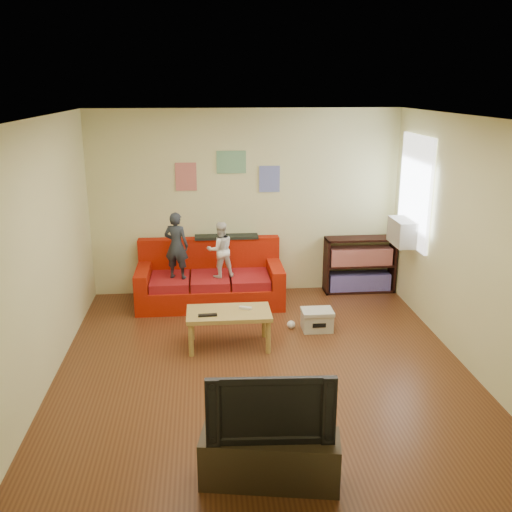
{
  "coord_description": "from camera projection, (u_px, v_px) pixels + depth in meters",
  "views": [
    {
      "loc": [
        -0.59,
        -5.68,
        3.01
      ],
      "look_at": [
        0.0,
        0.8,
        1.05
      ],
      "focal_mm": 40.0,
      "sensor_mm": 36.0,
      "label": 1
    }
  ],
  "objects": [
    {
      "name": "window",
      "position": [
        415.0,
        191.0,
        7.63
      ],
      "size": [
        0.04,
        1.08,
        1.48
      ],
      "primitive_type": "cube",
      "color": "white",
      "rests_on": "room_shell"
    },
    {
      "name": "artwork_center",
      "position": [
        231.0,
        162.0,
        8.12
      ],
      "size": [
        0.42,
        0.01,
        0.32
      ],
      "primitive_type": "cube",
      "color": "#72B27F",
      "rests_on": "room_shell"
    },
    {
      "name": "child_a",
      "position": [
        176.0,
        246.0,
        7.8
      ],
      "size": [
        0.4,
        0.32,
        0.93
      ],
      "primitive_type": "imported",
      "rotation": [
        0.0,
        0.0,
        2.8
      ],
      "color": "#252B33",
      "rests_on": "sofa"
    },
    {
      "name": "tissue",
      "position": [
        291.0,
        325.0,
        7.32
      ],
      "size": [
        0.11,
        0.11,
        0.11
      ],
      "primitive_type": "sphere",
      "rotation": [
        0.0,
        0.0,
        -0.01
      ],
      "color": "silver",
      "rests_on": "ground"
    },
    {
      "name": "tv_stand",
      "position": [
        270.0,
        459.0,
        4.45
      ],
      "size": [
        1.13,
        0.54,
        0.41
      ],
      "primitive_type": "cube",
      "rotation": [
        0.0,
        0.0,
        -0.17
      ],
      "color": "#362B1B",
      "rests_on": "ground"
    },
    {
      "name": "child_b",
      "position": [
        220.0,
        250.0,
        7.87
      ],
      "size": [
        0.44,
        0.38,
        0.78
      ],
      "primitive_type": "imported",
      "rotation": [
        0.0,
        0.0,
        3.39
      ],
      "color": "white",
      "rests_on": "sofa"
    },
    {
      "name": "television",
      "position": [
        270.0,
        405.0,
        4.31
      ],
      "size": [
        0.98,
        0.18,
        0.56
      ],
      "primitive_type": "imported",
      "rotation": [
        0.0,
        0.0,
        -0.06
      ],
      "color": "black",
      "rests_on": "tv_stand"
    },
    {
      "name": "coffee_table",
      "position": [
        229.0,
        316.0,
        6.73
      ],
      "size": [
        0.99,
        0.55,
        0.45
      ],
      "color": "tan",
      "rests_on": "ground"
    },
    {
      "name": "remote",
      "position": [
        208.0,
        315.0,
        6.57
      ],
      "size": [
        0.22,
        0.07,
        0.02
      ],
      "primitive_type": "cube",
      "rotation": [
        0.0,
        0.0,
        0.05
      ],
      "color": "black",
      "rests_on": "coffee_table"
    },
    {
      "name": "file_box",
      "position": [
        317.0,
        320.0,
        7.25
      ],
      "size": [
        0.39,
        0.3,
        0.27
      ],
      "color": "beige",
      "rests_on": "ground"
    },
    {
      "name": "artwork_right",
      "position": [
        269.0,
        179.0,
        8.24
      ],
      "size": [
        0.3,
        0.01,
        0.38
      ],
      "primitive_type": "cube",
      "color": "#727FCC",
      "rests_on": "room_shell"
    },
    {
      "name": "room_shell",
      "position": [
        263.0,
        250.0,
        5.94
      ],
      "size": [
        4.52,
        5.02,
        2.72
      ],
      "color": "brown",
      "rests_on": "ground"
    },
    {
      "name": "sofa",
      "position": [
        210.0,
        281.0,
        8.17
      ],
      "size": [
        2.05,
        0.94,
        0.9
      ],
      "color": "#AA1A06",
      "rests_on": "ground"
    },
    {
      "name": "bookshelf",
      "position": [
        359.0,
        267.0,
        8.57
      ],
      "size": [
        1.05,
        0.31,
        0.84
      ],
      "color": "black",
      "rests_on": "ground"
    },
    {
      "name": "ac_unit",
      "position": [
        403.0,
        232.0,
        7.78
      ],
      "size": [
        0.28,
        0.55,
        0.35
      ],
      "primitive_type": "cube",
      "color": "#B7B2A3",
      "rests_on": "window"
    },
    {
      "name": "artwork_left",
      "position": [
        186.0,
        177.0,
        8.12
      ],
      "size": [
        0.3,
        0.01,
        0.4
      ],
      "primitive_type": "cube",
      "color": "#D87266",
      "rests_on": "room_shell"
    },
    {
      "name": "game_controller",
      "position": [
        245.0,
        308.0,
        6.77
      ],
      "size": [
        0.15,
        0.09,
        0.03
      ],
      "primitive_type": "cube",
      "rotation": [
        0.0,
        0.0,
        -0.35
      ],
      "color": "silver",
      "rests_on": "coffee_table"
    }
  ]
}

